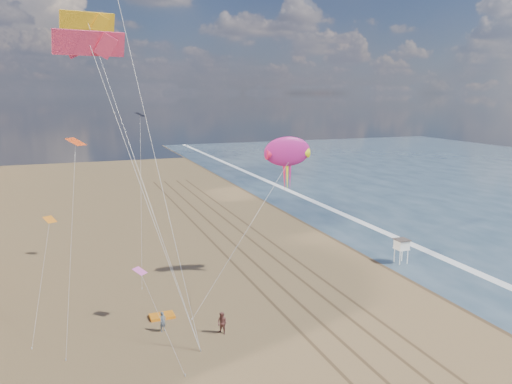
% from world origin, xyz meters
% --- Properties ---
extents(wet_sand, '(260.00, 260.00, 0.00)m').
position_xyz_m(wet_sand, '(19.00, 40.00, 0.00)').
color(wet_sand, '#42301E').
rests_on(wet_sand, ground).
extents(foam, '(260.00, 260.00, 0.00)m').
position_xyz_m(foam, '(23.20, 40.00, 0.00)').
color(foam, white).
rests_on(foam, ground).
extents(tracks, '(7.68, 120.00, 0.01)m').
position_xyz_m(tracks, '(2.55, 30.00, 0.01)').
color(tracks, brown).
rests_on(tracks, ground).
extents(lifeguard_stand, '(1.60, 1.60, 2.89)m').
position_xyz_m(lifeguard_stand, '(17.28, 24.79, 2.23)').
color(lifeguard_stand, white).
rests_on(lifeguard_stand, ground).
extents(grounded_kite, '(2.19, 1.43, 0.24)m').
position_xyz_m(grounded_kite, '(-11.55, 20.05, 0.12)').
color(grounded_kite, orange).
rests_on(grounded_kite, ground).
extents(show_kite, '(8.39, 3.86, 18.58)m').
position_xyz_m(show_kite, '(2.75, 25.23, 13.64)').
color(show_kite, '#B01B79').
rests_on(show_kite, ground).
extents(kite_flyer_a, '(0.75, 0.71, 1.73)m').
position_xyz_m(kite_flyer_a, '(-11.93, 17.38, 0.87)').
color(kite_flyer_a, slate).
rests_on(kite_flyer_a, ground).
extents(kite_flyer_b, '(1.12, 1.16, 1.88)m').
position_xyz_m(kite_flyer_b, '(-7.40, 15.23, 0.94)').
color(kite_flyer_b, brown).
rests_on(kite_flyer_b, ground).
extents(small_kites, '(11.16, 16.08, 13.27)m').
position_xyz_m(small_kites, '(-16.00, 26.37, 12.07)').
color(small_kites, '#F45EC1').
rests_on(small_kites, ground).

